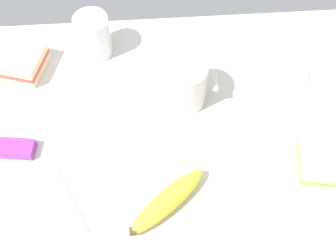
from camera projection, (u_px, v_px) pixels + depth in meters
tabletop at (168, 137)px, 83.66cm from camera, size 90.00×64.00×2.00cm
coffee_mug_black at (184, 83)px, 82.75cm from camera, size 11.08×8.81×10.35cm
sandwich_main at (327, 162)px, 77.06cm from camera, size 11.62×10.77×4.40cm
sandwich_side at (19, 62)px, 89.76cm from camera, size 12.47×11.80×4.40cm
glass_of_milk at (94, 38)px, 90.49cm from camera, size 7.34×7.34×9.94cm
banana at (168, 201)px, 73.37cm from camera, size 15.69×13.73×3.94cm
spoon at (301, 67)px, 91.33cm from camera, size 2.56×11.27×0.80cm
paper_napkin at (36, 219)px, 73.51cm from camera, size 18.96×18.96×0.30cm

